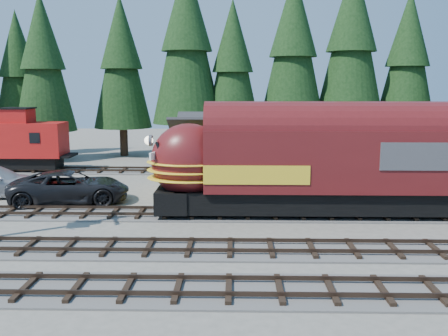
{
  "coord_description": "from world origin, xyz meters",
  "views": [
    {
      "loc": [
        -2.19,
        -23.13,
        7.22
      ],
      "look_at": [
        -2.8,
        4.0,
        2.69
      ],
      "focal_mm": 40.0,
      "sensor_mm": 36.0,
      "label": 1
    }
  ],
  "objects_px": {
    "pickup_truck_a": "(70,187)",
    "locomotive": "(302,167)",
    "depot": "(267,148)",
    "caboose": "(9,142)"
  },
  "relations": [
    {
      "from": "caboose",
      "to": "pickup_truck_a",
      "type": "height_order",
      "value": "caboose"
    },
    {
      "from": "locomotive",
      "to": "caboose",
      "type": "height_order",
      "value": "caboose"
    },
    {
      "from": "depot",
      "to": "locomotive",
      "type": "distance_m",
      "value": 6.68
    },
    {
      "from": "pickup_truck_a",
      "to": "depot",
      "type": "bearing_deg",
      "value": -85.2
    },
    {
      "from": "pickup_truck_a",
      "to": "locomotive",
      "type": "bearing_deg",
      "value": -113.23
    },
    {
      "from": "locomotive",
      "to": "pickup_truck_a",
      "type": "height_order",
      "value": "locomotive"
    },
    {
      "from": "depot",
      "to": "caboose",
      "type": "xyz_separation_m",
      "value": [
        -21.2,
        7.5,
        -0.5
      ]
    },
    {
      "from": "locomotive",
      "to": "depot",
      "type": "bearing_deg",
      "value": 103.1
    },
    {
      "from": "caboose",
      "to": "pickup_truck_a",
      "type": "relative_size",
      "value": 1.32
    },
    {
      "from": "caboose",
      "to": "pickup_truck_a",
      "type": "bearing_deg",
      "value": -51.89
    }
  ]
}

